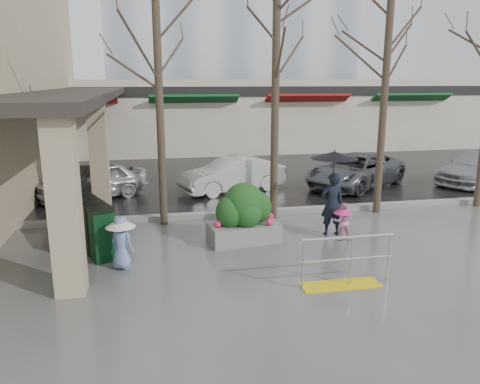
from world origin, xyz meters
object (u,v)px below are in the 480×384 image
object	(u,v)px
woman	(333,185)
tree_midwest	(276,32)
car_b	(232,175)
car_c	(356,171)
news_boxes	(91,224)
tree_west	(157,36)
tree_mideast	(388,48)
handrail	(344,267)
planter	(244,214)
child_pink	(343,219)
car_d	(477,167)
car_a	(92,181)
child_blue	(121,238)

from	to	relation	value
woman	tree_midwest	bearing A→B (deg)	-55.29
car_b	car_c	bearing A→B (deg)	69.75
news_boxes	tree_west	bearing A→B (deg)	20.82
news_boxes	tree_mideast	bearing A→B (deg)	-11.31
handrail	planter	world-z (taller)	planter
tree_west	tree_mideast	distance (m)	6.50
tree_west	child_pink	world-z (taller)	tree_west
planter	car_b	distance (m)	5.47
car_d	woman	bearing A→B (deg)	-88.71
tree_mideast	car_c	distance (m)	5.48
woman	handrail	bearing A→B (deg)	76.04
handrail	child_pink	bearing A→B (deg)	67.78
car_c	car_a	bearing A→B (deg)	-124.86
tree_mideast	planter	xyz separation A→B (m)	(-4.57, -1.89, -4.13)
car_b	car_c	distance (m)	4.74
woman	car_c	distance (m)	6.03
news_boxes	car_a	world-z (taller)	car_a
tree_mideast	child_pink	xyz separation A→B (m)	(-2.08, -2.21, -4.31)
tree_midwest	news_boxes	world-z (taller)	tree_midwest
handrail	car_d	distance (m)	12.01
tree_midwest	car_d	bearing A→B (deg)	18.96
handrail	news_boxes	xyz separation A→B (m)	(-5.14, 3.09, 0.25)
car_d	tree_mideast	bearing A→B (deg)	-91.90
tree_west	woman	distance (m)	5.96
handrail	tree_west	world-z (taller)	tree_west
car_a	car_d	world-z (taller)	same
car_c	woman	bearing A→B (deg)	-65.05
car_b	child_pink	bearing A→B (deg)	-0.80
handrail	car_c	world-z (taller)	car_c
tree_midwest	child_blue	world-z (taller)	tree_midwest
tree_west	car_b	distance (m)	6.25
tree_mideast	child_pink	world-z (taller)	tree_mideast
handrail	tree_west	size ratio (longest dim) A/B	0.28
child_blue	car_a	world-z (taller)	car_a
car_d	car_b	bearing A→B (deg)	-122.38
child_pink	news_boxes	distance (m)	6.22
car_b	car_c	size ratio (longest dim) A/B	0.84
tree_mideast	handrail	bearing A→B (deg)	-123.19
planter	child_pink	bearing A→B (deg)	-7.29
planter	tree_midwest	bearing A→B (deg)	56.07
handrail	car_b	distance (m)	8.37
child_pink	planter	world-z (taller)	planter
child_pink	child_blue	distance (m)	5.49
woman	child_pink	distance (m)	0.91
woman	car_d	world-z (taller)	woman
tree_mideast	woman	size ratio (longest dim) A/B	2.88
woman	car_b	size ratio (longest dim) A/B	0.59
tree_west	child_blue	xyz separation A→B (m)	(-1.00, -3.07, -4.40)
woman	planter	distance (m)	2.45
woman	child_pink	world-z (taller)	woman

